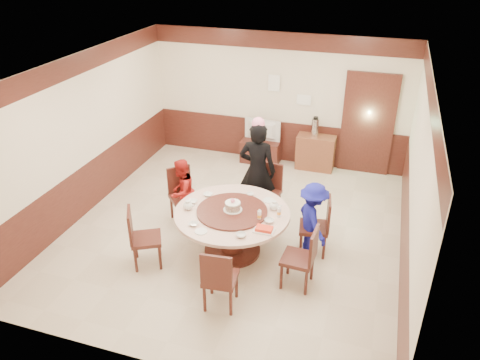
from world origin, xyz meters
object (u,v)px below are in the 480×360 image
(person_standing, at_px, (257,171))
(shrimp_platter, at_px, (264,229))
(side_cabinet, at_px, (315,152))
(thermos, at_px, (315,127))
(person_blue, at_px, (313,220))
(television, at_px, (261,131))
(person_red, at_px, (182,191))
(banquet_table, at_px, (232,224))
(tv_stand, at_px, (261,151))
(birthday_cake, at_px, (233,206))

(person_standing, xyz_separation_m, shrimp_platter, (0.55, -1.56, -0.11))
(side_cabinet, bearing_deg, thermos, 180.00)
(shrimp_platter, height_order, thermos, thermos)
(shrimp_platter, relative_size, side_cabinet, 0.38)
(person_blue, height_order, shrimp_platter, person_blue)
(shrimp_platter, xyz_separation_m, television, (-1.08, 3.73, -0.04))
(person_blue, distance_m, thermos, 3.10)
(person_blue, distance_m, shrimp_platter, 0.94)
(person_red, height_order, television, person_red)
(person_red, height_order, person_blue, person_blue)
(banquet_table, xyz_separation_m, person_blue, (1.19, 0.36, 0.08))
(person_standing, distance_m, shrimp_platter, 1.66)
(tv_stand, bearing_deg, banquet_table, -82.04)
(person_red, bearing_deg, person_standing, 123.70)
(thermos, bearing_deg, side_cabinet, 0.00)
(person_blue, bearing_deg, person_standing, 21.10)
(person_red, bearing_deg, shrimp_platter, 67.93)
(shrimp_platter, relative_size, tv_stand, 0.35)
(banquet_table, bearing_deg, person_standing, 87.15)
(shrimp_platter, height_order, side_cabinet, shrimp_platter)
(person_standing, relative_size, person_red, 1.51)
(person_red, height_order, thermos, person_red)
(thermos, bearing_deg, person_blue, -80.51)
(banquet_table, bearing_deg, side_cabinet, 77.81)
(person_blue, bearing_deg, television, -3.38)
(side_cabinet, bearing_deg, tv_stand, -178.58)
(tv_stand, xyz_separation_m, thermos, (1.15, 0.03, 0.69))
(tv_stand, bearing_deg, birthday_cake, -81.87)
(person_red, relative_size, side_cabinet, 1.47)
(person_standing, distance_m, person_red, 1.36)
(person_red, xyz_separation_m, thermos, (1.81, 2.80, 0.35))
(person_red, distance_m, birthday_cake, 1.31)
(side_cabinet, bearing_deg, television, -178.58)
(person_standing, xyz_separation_m, tv_stand, (-0.53, 2.17, -0.64))
(person_blue, xyz_separation_m, television, (-1.66, 3.02, 0.12))
(shrimp_platter, bearing_deg, birthday_cake, 148.42)
(person_red, relative_size, thermos, 3.10)
(side_cabinet, distance_m, thermos, 0.57)
(banquet_table, xyz_separation_m, birthday_cake, (0.01, 0.01, 0.31))
(birthday_cake, bearing_deg, shrimp_platter, -31.58)
(television, distance_m, side_cabinet, 1.26)
(person_blue, height_order, side_cabinet, person_blue)
(person_blue, height_order, thermos, person_blue)
(banquet_table, xyz_separation_m, person_standing, (0.06, 1.20, 0.35))
(person_standing, relative_size, shrimp_platter, 5.92)
(television, distance_m, thermos, 1.17)
(birthday_cake, relative_size, television, 0.36)
(person_blue, bearing_deg, person_red, 51.66)
(shrimp_platter, distance_m, side_cabinet, 3.79)
(person_red, relative_size, tv_stand, 1.39)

